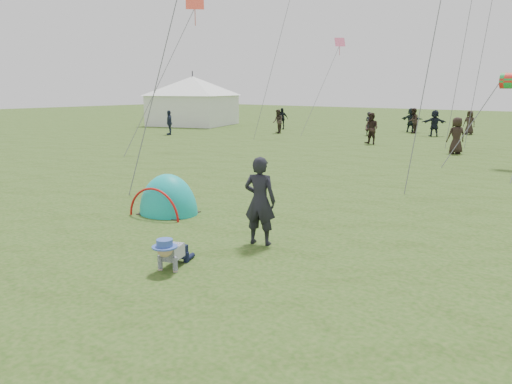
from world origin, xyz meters
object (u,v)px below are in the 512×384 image
Objects in this scene: standing_adult at (260,201)px; event_marquee at (193,99)px; crawling_toddler at (171,252)px; popup_tent at (169,213)px.

event_marquee is (-25.06, 23.29, 1.30)m from standing_adult.
crawling_toddler is 0.13× the size of event_marquee.
popup_tent reaches higher than crawling_toddler.
popup_tent is at bearing -63.75° from event_marquee.
event_marquee is at bearing 114.09° from crawling_toddler.
popup_tent is at bearing 118.27° from crawling_toddler.
crawling_toddler is 0.40× the size of popup_tent.
popup_tent is 31.41m from event_marquee.
standing_adult is (0.39, 2.13, 0.61)m from crawling_toddler.
crawling_toddler is 4.11m from popup_tent.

